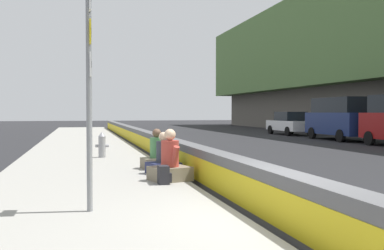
{
  "coord_description": "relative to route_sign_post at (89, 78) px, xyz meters",
  "views": [
    {
      "loc": [
        -5.75,
        2.85,
        1.71
      ],
      "look_at": [
        10.1,
        -1.21,
        1.22
      ],
      "focal_mm": 41.15,
      "sensor_mm": 36.0,
      "label": 1
    }
  ],
  "objects": [
    {
      "name": "backpack",
      "position": [
        2.28,
        -1.61,
        -1.9
      ],
      "size": [
        0.32,
        0.28,
        0.4
      ],
      "color": "#232328",
      "rests_on": "sidewalk_strip"
    },
    {
      "name": "parked_car_midline",
      "position": [
        22.61,
        -14.94,
        -1.37
      ],
      "size": [
        4.51,
        1.96,
        1.71
      ],
      "color": "silver",
      "rests_on": "ground_plane"
    },
    {
      "name": "ground_plane",
      "position": [
        -1.32,
        -2.7,
        -2.23
      ],
      "size": [
        160.0,
        160.0,
        0.0
      ],
      "primitive_type": "plane",
      "color": "#232326",
      "rests_on": "ground"
    },
    {
      "name": "sidewalk_strip",
      "position": [
        -1.32,
        -0.05,
        -2.16
      ],
      "size": [
        80.0,
        4.4,
        0.14
      ],
      "primitive_type": "cube",
      "color": "gray",
      "rests_on": "ground_plane"
    },
    {
      "name": "jersey_barrier",
      "position": [
        -1.32,
        -2.69,
        -1.81
      ],
      "size": [
        76.0,
        0.45,
        0.85
      ],
      "color": "#545456",
      "rests_on": "ground_plane"
    },
    {
      "name": "parked_car_fourth",
      "position": [
        16.24,
        -15.0,
        -0.88
      ],
      "size": [
        5.15,
        2.21,
        2.56
      ],
      "color": "navy",
      "rests_on": "ground_plane"
    },
    {
      "name": "fire_hydrant",
      "position": [
        8.29,
        -0.59,
        -1.65
      ],
      "size": [
        0.26,
        0.46,
        0.88
      ],
      "color": "gray",
      "rests_on": "sidewalk_strip"
    },
    {
      "name": "seated_person_foreground",
      "position": [
        2.73,
        -1.84,
        -1.72
      ],
      "size": [
        0.94,
        1.02,
        1.18
      ],
      "color": "#706651",
      "rests_on": "sidewalk_strip"
    },
    {
      "name": "route_sign_post",
      "position": [
        0.0,
        0.0,
        0.0
      ],
      "size": [
        0.44,
        0.09,
        3.6
      ],
      "color": "gray",
      "rests_on": "sidewalk_strip"
    },
    {
      "name": "seated_person_middle",
      "position": [
        3.88,
        -1.9,
        -1.76
      ],
      "size": [
        0.81,
        0.89,
        1.06
      ],
      "color": "#23284C",
      "rests_on": "sidewalk_strip"
    },
    {
      "name": "seated_person_rear",
      "position": [
        4.91,
        -1.91,
        -1.75
      ],
      "size": [
        0.76,
        0.86,
        1.1
      ],
      "color": "#706651",
      "rests_on": "sidewalk_strip"
    }
  ]
}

